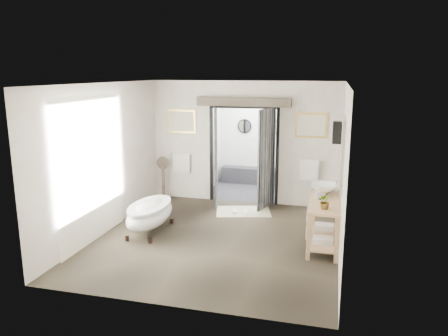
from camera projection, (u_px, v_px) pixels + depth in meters
The scene contains 13 objects.
ground_plane at pixel (216, 239), 8.28m from camera, with size 5.00×5.00×0.00m, color #463C2E.
room_shell at pixel (212, 143), 7.77m from camera, with size 4.52×5.02×2.91m.
shower_room at pixel (255, 154), 11.86m from camera, with size 2.22×2.01×2.51m.
back_wall_dressing at pixel (242, 139), 10.13m from camera, with size 3.82×0.79×2.52m.
clawfoot_tub at pixel (150, 214), 8.58m from camera, with size 0.70×1.57×0.77m.
vanity at pixel (323, 219), 7.89m from camera, with size 0.57×1.60×0.85m.
pedestal_mirror at pixel (163, 181), 10.77m from camera, with size 0.32×0.21×1.07m.
rug at pixel (243, 211), 9.87m from camera, with size 1.20×0.80×0.01m, color beige.
slippers at pixel (240, 212), 9.74m from camera, with size 0.39×0.27×0.05m.
basin at pixel (324, 189), 8.21m from camera, with size 0.54×0.54×0.19m, color white.
plant at pixel (325, 201), 7.28m from camera, with size 0.25×0.21×0.27m, color gray.
soap_bottle_a at pixel (318, 194), 7.88m from camera, with size 0.08×0.09×0.18m, color gray.
soap_bottle_b at pixel (325, 186), 8.49m from camera, with size 0.12×0.12×0.15m, color gray.
Camera 1 is at (2.08, -7.51, 3.11)m, focal length 35.00 mm.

